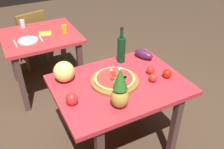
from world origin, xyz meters
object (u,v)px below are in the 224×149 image
at_px(pizza_board, 115,81).
at_px(drinking_glass_water, 23,24).
at_px(dining_chair, 31,36).
at_px(pineapple_left, 120,90).
at_px(eggplant, 144,54).
at_px(display_table, 119,93).
at_px(bell_pepper, 72,99).
at_px(napkin_folded, 45,34).
at_px(melon, 64,72).
at_px(tomato_at_corner, 151,70).
at_px(fork_utensil, 15,43).
at_px(drinking_glass_juice, 64,29).
at_px(pizza, 115,78).
at_px(tomato_beside_pepper, 167,74).
at_px(wine_bottle, 121,49).
at_px(knife_utensil, 41,38).
at_px(background_table, 42,44).
at_px(dinner_plate, 28,41).
at_px(tomato_near_board, 153,78).

distance_m(pizza_board, drinking_glass_water, 1.63).
distance_m(dining_chair, pizza_board, 1.94).
bearing_deg(pineapple_left, eggplant, 43.19).
bearing_deg(display_table, bell_pepper, -170.73).
xyz_separation_m(pineapple_left, napkin_folded, (-0.16, 1.54, -0.15)).
height_order(melon, eggplant, melon).
distance_m(melon, tomato_at_corner, 0.76).
bearing_deg(bell_pepper, pineapple_left, -31.56).
bearing_deg(fork_utensil, drinking_glass_juice, 1.11).
xyz_separation_m(pizza, eggplant, (0.44, 0.23, 0.00)).
distance_m(pineapple_left, eggplant, 0.77).
height_order(tomato_beside_pepper, fork_utensil, tomato_beside_pepper).
bearing_deg(drinking_glass_juice, bell_pepper, -105.88).
bearing_deg(bell_pepper, pizza, 13.50).
bearing_deg(wine_bottle, dining_chair, 109.59).
bearing_deg(knife_utensil, pineapple_left, -79.00).
xyz_separation_m(background_table, tomato_at_corner, (0.68, -1.29, 0.16)).
distance_m(tomato_beside_pepper, knife_utensil, 1.51).
xyz_separation_m(tomato_at_corner, dinner_plate, (-0.84, 1.17, -0.03)).
distance_m(background_table, wine_bottle, 1.15).
height_order(pineapple_left, knife_utensil, pineapple_left).
bearing_deg(background_table, pizza, -74.96).
bearing_deg(drinking_glass_juice, wine_bottle, -73.21).
relative_size(display_table, pizza, 3.17).
distance_m(wine_bottle, eggplant, 0.25).
distance_m(display_table, background_table, 1.34).
bearing_deg(tomato_near_board, melon, 151.55).
bearing_deg(melon, tomato_at_corner, -19.40).
relative_size(wine_bottle, tomato_beside_pepper, 4.58).
bearing_deg(eggplant, pizza, -152.33).
bearing_deg(drinking_glass_water, bell_pepper, -88.30).
relative_size(display_table, knife_utensil, 6.12).
xyz_separation_m(tomato_at_corner, drinking_glass_juice, (-0.40, 1.21, 0.01)).
xyz_separation_m(melon, fork_utensil, (-0.26, 0.92, -0.09)).
relative_size(dinner_plate, knife_utensil, 1.22).
distance_m(tomato_at_corner, drinking_glass_water, 1.79).
xyz_separation_m(display_table, dinner_plate, (-0.52, 1.17, 0.11)).
bearing_deg(wine_bottle, melon, -174.49).
bearing_deg(napkin_folded, pizza, -77.63).
bearing_deg(knife_utensil, drinking_glass_juice, 7.70).
bearing_deg(fork_utensil, knife_utensil, -2.14).
bearing_deg(display_table, tomato_at_corner, -0.32).
bearing_deg(knife_utensil, display_table, -70.45).
bearing_deg(tomato_beside_pepper, pineapple_left, -165.29).
distance_m(bell_pepper, tomato_near_board, 0.72).
bearing_deg(melon, napkin_folded, 84.65).
relative_size(pineapple_left, drinking_glass_water, 3.46).
relative_size(bell_pepper, drinking_glass_juice, 1.07).
bearing_deg(dinner_plate, drinking_glass_juice, 4.29).
distance_m(drinking_glass_juice, dinner_plate, 0.44).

